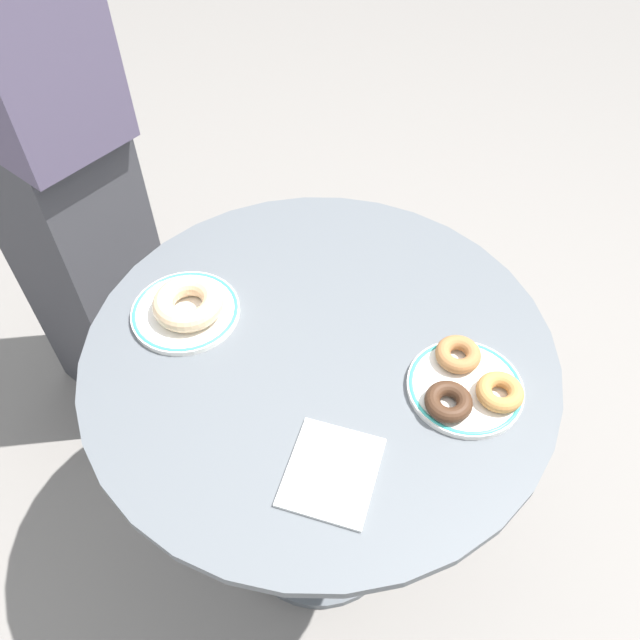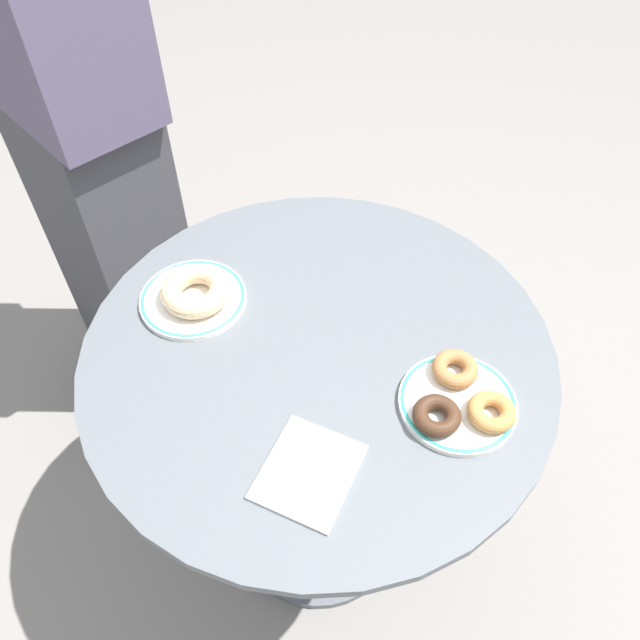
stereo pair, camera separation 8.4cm
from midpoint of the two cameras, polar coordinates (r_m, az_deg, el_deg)
name	(u,v)px [view 1 (the left image)]	position (r m, az deg, el deg)	size (l,w,h in m)	color
ground_plane	(320,528)	(1.64, -1.59, -18.37)	(7.00, 7.00, 0.02)	gray
cafe_table	(319,419)	(1.18, -2.12, -9.01)	(0.76, 0.76, 0.72)	#565B60
plate_left	(185,312)	(1.08, -14.30, 0.59)	(0.18, 0.18, 0.01)	white
plate_right	(465,387)	(0.97, 10.54, -6.11)	(0.18, 0.18, 0.01)	white
donut_glazed	(189,302)	(1.06, -14.02, 1.47)	(0.12, 0.12, 0.04)	#E0B789
donut_old_fashioned	(500,392)	(0.95, 13.52, -6.48)	(0.07, 0.07, 0.02)	#BC7F42
donut_cinnamon	(458,354)	(0.98, 9.98, -3.20)	(0.07, 0.07, 0.02)	#A36B3D
donut_chocolate	(448,402)	(0.93, 8.97, -7.45)	(0.07, 0.07, 0.02)	#422819
paper_napkin	(332,472)	(0.89, -1.74, -13.71)	(0.12, 0.14, 0.01)	white
person_figure	(35,135)	(1.41, -26.01, 14.70)	(0.43, 0.34, 1.63)	#3D3D42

